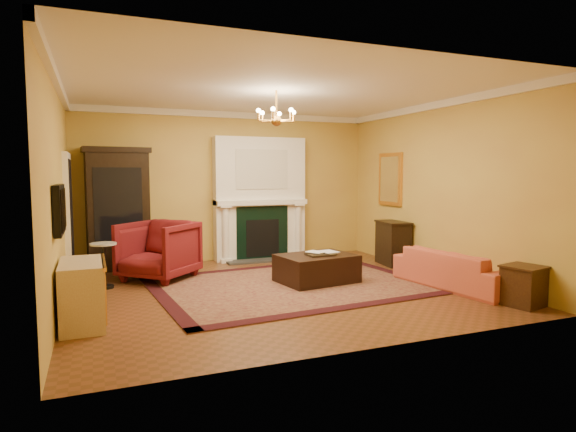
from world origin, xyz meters
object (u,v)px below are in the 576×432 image
china_cabinet (118,212)px  leather_ottoman (317,268)px  coral_sofa (456,263)px  pedestal_table (104,262)px  wingback_armchair (158,248)px  commode (82,293)px  console_table (393,244)px  end_table (523,287)px

china_cabinet → leather_ottoman: china_cabinet is taller
coral_sofa → china_cabinet: bearing=46.6°
china_cabinet → pedestal_table: bearing=-106.0°
china_cabinet → pedestal_table: size_ratio=3.04×
wingback_armchair → pedestal_table: (-0.86, -0.31, -0.13)m
commode → coral_sofa: bearing=-2.2°
console_table → end_table: bearing=-83.2°
console_table → china_cabinet: bearing=171.1°
coral_sofa → leather_ottoman: coral_sofa is taller
pedestal_table → end_table: bearing=-31.4°
pedestal_table → leather_ottoman: bearing=-15.4°
china_cabinet → leather_ottoman: (2.91, -2.36, -0.83)m
china_cabinet → coral_sofa: 5.94m
china_cabinet → leather_ottoman: size_ratio=1.81×
end_table → pedestal_table: bearing=148.6°
pedestal_table → commode: (-0.27, -1.84, -0.03)m
wingback_armchair → commode: size_ratio=1.07×
china_cabinet → pedestal_table: 1.64m
pedestal_table → commode: commode is taller
wingback_armchair → console_table: (4.38, -0.34, -0.13)m
wingback_armchair → leather_ottoman: size_ratio=0.91×
pedestal_table → china_cabinet: bearing=78.9°
china_cabinet → end_table: size_ratio=4.14×
end_table → china_cabinet: bearing=136.6°
wingback_armchair → coral_sofa: (4.21, -2.30, -0.15)m
coral_sofa → console_table: bearing=-12.5°
wingback_armchair → end_table: (4.32, -3.47, -0.28)m
commode → console_table: (5.51, 1.81, 0.03)m
wingback_armchair → commode: (-1.13, -2.15, -0.16)m
pedestal_table → leather_ottoman: 3.33m
pedestal_table → leather_ottoman: size_ratio=0.60×
wingback_armchair → end_table: size_ratio=2.08×
coral_sofa → console_table: size_ratio=2.46×
leather_ottoman → pedestal_table: bearing=156.1°
coral_sofa → console_table: (0.17, 1.96, 0.02)m
pedestal_table → console_table: console_table is taller
china_cabinet → wingback_armchair: size_ratio=1.99×
pedestal_table → console_table: (5.24, -0.03, -0.00)m
commode → pedestal_table: bearing=81.2°
console_table → wingback_armchair: bearing=-176.5°
china_cabinet → commode: (-0.56, -3.31, -0.70)m
end_table → leather_ottoman: (-1.98, 2.27, -0.02)m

